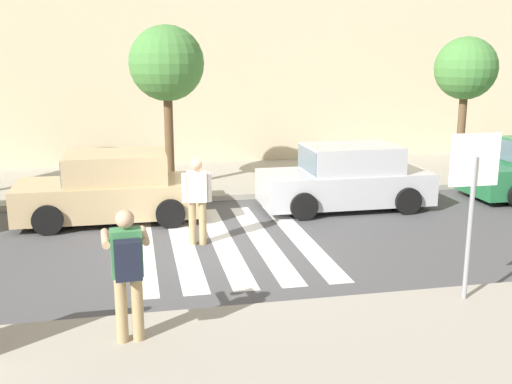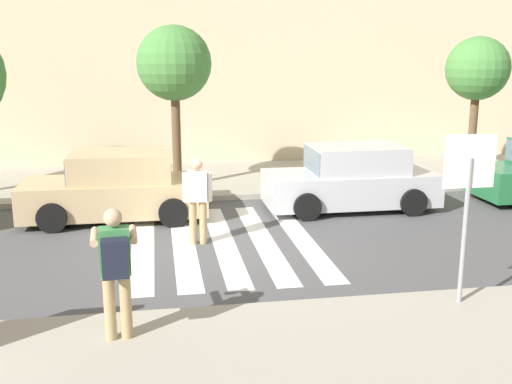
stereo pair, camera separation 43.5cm
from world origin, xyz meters
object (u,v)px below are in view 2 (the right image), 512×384
(stop_sign, at_px, (468,182))
(parked_car_silver, at_px, (351,180))
(pedestrian_crossing, at_px, (198,196))
(street_tree_east, at_px, (477,70))
(street_tree_center, at_px, (174,65))
(photographer_with_backpack, at_px, (115,263))
(parked_car_tan, at_px, (117,188))

(stop_sign, xyz_separation_m, parked_car_silver, (0.30, 5.94, -1.22))
(pedestrian_crossing, relative_size, parked_car_silver, 0.42)
(parked_car_silver, xyz_separation_m, street_tree_east, (4.67, 2.86, 2.50))
(pedestrian_crossing, height_order, street_tree_center, street_tree_center)
(stop_sign, relative_size, photographer_with_backpack, 1.44)
(pedestrian_crossing, bearing_deg, stop_sign, -46.79)
(stop_sign, bearing_deg, street_tree_east, 60.53)
(parked_car_tan, bearing_deg, stop_sign, -48.54)
(pedestrian_crossing, distance_m, parked_car_silver, 4.43)
(parked_car_tan, distance_m, street_tree_center, 4.00)
(parked_car_silver, bearing_deg, parked_car_tan, 180.00)
(photographer_with_backpack, height_order, parked_car_tan, photographer_with_backpack)
(photographer_with_backpack, xyz_separation_m, pedestrian_crossing, (1.32, 4.19, -0.19))
(parked_car_tan, height_order, street_tree_east, street_tree_east)
(parked_car_tan, distance_m, parked_car_silver, 5.55)
(parked_car_silver, bearing_deg, photographer_with_backpack, -129.29)
(parked_car_tan, distance_m, street_tree_east, 10.90)
(parked_car_tan, relative_size, street_tree_center, 0.96)
(street_tree_center, bearing_deg, parked_car_silver, -32.32)
(pedestrian_crossing, bearing_deg, parked_car_tan, 128.13)
(parked_car_silver, distance_m, street_tree_center, 5.53)
(street_tree_center, relative_size, street_tree_east, 1.06)
(stop_sign, distance_m, pedestrian_crossing, 5.30)
(stop_sign, bearing_deg, parked_car_tan, 131.46)
(photographer_with_backpack, height_order, street_tree_center, street_tree_center)
(parked_car_silver, relative_size, street_tree_east, 1.01)
(parked_car_silver, relative_size, street_tree_center, 0.96)
(pedestrian_crossing, bearing_deg, photographer_with_backpack, -107.44)
(pedestrian_crossing, relative_size, street_tree_east, 0.43)
(pedestrian_crossing, xyz_separation_m, street_tree_center, (-0.22, 4.73, 2.44))
(parked_car_tan, bearing_deg, parked_car_silver, -0.00)
(parked_car_tan, relative_size, street_tree_east, 1.01)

